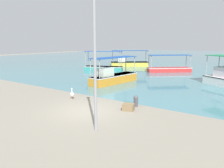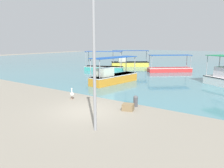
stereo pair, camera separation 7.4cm
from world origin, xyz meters
name	(u,v)px [view 1 (the left image)]	position (x,y,z in m)	size (l,w,h in m)	color
ground	(86,111)	(0.00, 0.00, 0.00)	(120.00, 120.00, 0.00)	gray
harbor_water	(220,59)	(0.00, 48.00, 0.00)	(110.00, 90.00, 0.00)	teal
fishing_boat_far_right	(103,67)	(-10.38, 15.62, 0.51)	(5.70, 3.53, 2.76)	teal
fishing_boat_near_right	(169,68)	(-2.06, 19.62, 0.48)	(5.55, 5.08, 2.32)	red
fishing_boat_far_left	(113,77)	(-3.65, 8.24, 0.66)	(2.28, 5.88, 2.60)	orange
fishing_boat_center	(129,63)	(-9.99, 22.13, 0.64)	(5.95, 5.12, 2.66)	gold
pelican	(72,94)	(-2.60, 1.47, 0.38)	(0.67, 0.62, 0.80)	#E0997A
lamp_post	(95,56)	(2.37, -1.94, 3.51)	(0.28, 0.28, 6.29)	gray
mooring_bollard	(136,101)	(2.08, 2.51, 0.39)	(0.30, 0.30, 0.73)	#47474C
cargo_crate	(128,107)	(2.10, 1.54, 0.21)	(0.66, 0.58, 0.41)	olive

